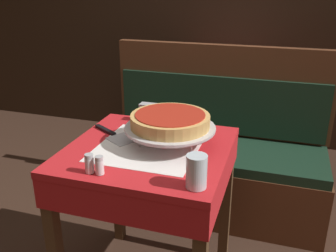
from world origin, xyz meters
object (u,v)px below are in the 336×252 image
(dining_table_front, at_px, (149,170))
(pepper_shaker, at_px, (99,165))
(pizza_pan_stand, at_px, (170,129))
(deep_dish_pizza, at_px, (170,120))
(dining_table_rear, at_px, (224,86))
(water_glass_near, at_px, (197,171))
(booth_bench, at_px, (212,164))
(salt_shaker, at_px, (89,164))
(pizza_server, at_px, (115,135))
(condiment_caddy, at_px, (228,69))
(napkin_holder, at_px, (150,113))

(dining_table_front, distance_m, pepper_shaker, 0.32)
(pizza_pan_stand, distance_m, deep_dish_pizza, 0.04)
(dining_table_rear, distance_m, water_glass_near, 1.78)
(dining_table_front, height_order, booth_bench, booth_bench)
(salt_shaker, relative_size, pepper_shaker, 1.03)
(water_glass_near, height_order, salt_shaker, water_glass_near)
(dining_table_front, relative_size, booth_bench, 0.54)
(dining_table_front, height_order, pizza_server, pizza_server)
(booth_bench, height_order, water_glass_near, booth_bench)
(deep_dish_pizza, distance_m, pepper_shaker, 0.38)
(pizza_server, height_order, condiment_caddy, condiment_caddy)
(deep_dish_pizza, xyz_separation_m, pepper_shaker, (-0.17, -0.33, -0.07))
(water_glass_near, bearing_deg, pizza_pan_stand, 121.23)
(pizza_server, relative_size, pepper_shaker, 3.70)
(napkin_holder, bearing_deg, salt_shaker, -92.68)
(dining_table_front, bearing_deg, pizza_pan_stand, 36.09)
(dining_table_rear, bearing_deg, water_glass_near, -83.84)
(pizza_pan_stand, height_order, condiment_caddy, condiment_caddy)
(napkin_holder, bearing_deg, dining_table_rear, 81.42)
(deep_dish_pizza, bearing_deg, dining_table_front, -143.91)
(pepper_shaker, bearing_deg, dining_table_rear, 84.61)
(pizza_pan_stand, height_order, napkin_holder, napkin_holder)
(water_glass_near, height_order, pepper_shaker, water_glass_near)
(dining_table_rear, relative_size, water_glass_near, 6.42)
(pizza_pan_stand, xyz_separation_m, salt_shaker, (-0.21, -0.33, -0.03))
(water_glass_near, xyz_separation_m, condiment_caddy, (-0.16, 1.70, -0.03))
(booth_bench, bearing_deg, water_glass_near, -82.81)
(water_glass_near, height_order, condiment_caddy, condiment_caddy)
(dining_table_rear, bearing_deg, pizza_pan_stand, -90.09)
(booth_bench, height_order, deep_dish_pizza, booth_bench)
(pizza_server, bearing_deg, dining_table_rear, 79.37)
(condiment_caddy, bearing_deg, dining_table_front, -94.25)
(pizza_server, xyz_separation_m, salt_shaker, (0.06, -0.34, 0.03))
(condiment_caddy, bearing_deg, water_glass_near, -84.47)
(napkin_holder, distance_m, condiment_caddy, 1.17)
(dining_table_rear, height_order, deep_dish_pizza, deep_dish_pizza)
(water_glass_near, bearing_deg, pizza_server, 144.75)
(pizza_pan_stand, xyz_separation_m, water_glass_near, (0.19, -0.32, -0.01))
(booth_bench, distance_m, pizza_server, 0.94)
(booth_bench, bearing_deg, napkin_holder, -114.52)
(pizza_pan_stand, height_order, pizza_server, pizza_pan_stand)
(salt_shaker, bearing_deg, booth_bench, 76.43)
(water_glass_near, bearing_deg, dining_table_front, 136.39)
(booth_bench, relative_size, condiment_caddy, 8.55)
(salt_shaker, xyz_separation_m, pepper_shaker, (0.04, -0.00, -0.00))
(dining_table_front, distance_m, water_glass_near, 0.41)
(deep_dish_pizza, relative_size, pepper_shaker, 4.73)
(dining_table_front, distance_m, condiment_caddy, 1.45)
(pizza_pan_stand, height_order, salt_shaker, pizza_pan_stand)
(water_glass_near, xyz_separation_m, salt_shaker, (-0.40, -0.02, -0.02))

